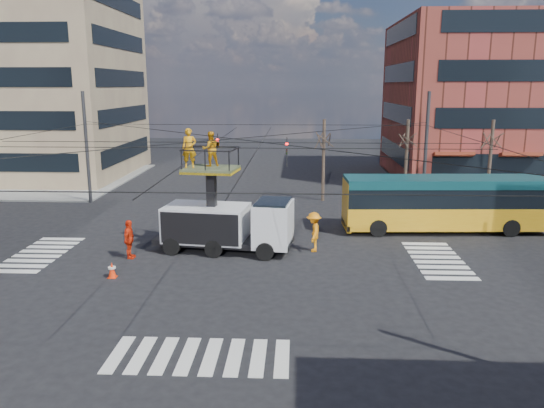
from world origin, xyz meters
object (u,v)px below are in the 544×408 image
Objects in this scene: traffic_cone at (112,270)px; flagger at (314,232)px; utility_truck at (227,212)px; worker_ground at (129,239)px; city_bus at (444,202)px.

flagger reaches higher than traffic_cone.
flagger is (4.46, 0.12, -1.02)m from utility_truck.
traffic_cone is at bearing -177.66° from worker_ground.
flagger is at bearing 9.11° from utility_truck.
worker_ground reaches higher than traffic_cone.
flagger is at bearing -153.97° from city_bus.
city_bus is 16.43× the size of traffic_cone.
city_bus is 6.03× the size of worker_ground.
utility_truck reaches higher than flagger.
utility_truck is 5.02m from worker_ground.
utility_truck is at bearing 41.81° from traffic_cone.
city_bus is at bearing 26.89° from traffic_cone.
utility_truck is 10.13× the size of traffic_cone.
city_bus reaches higher than worker_ground.
worker_ground is 0.94× the size of flagger.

